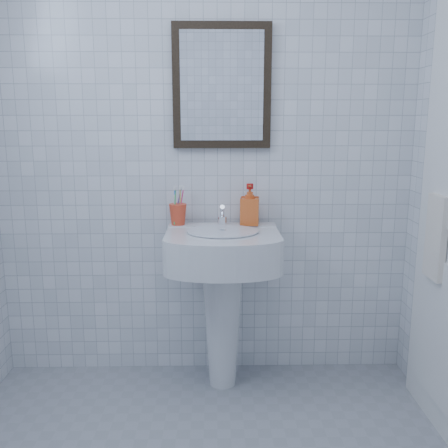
{
  "coord_description": "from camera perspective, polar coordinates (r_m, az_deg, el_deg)",
  "views": [
    {
      "loc": [
        0.05,
        -1.43,
        1.38
      ],
      "look_at": [
        0.1,
        0.86,
        0.9
      ],
      "focal_mm": 40.0,
      "sensor_mm": 36.0,
      "label": 1
    }
  ],
  "objects": [
    {
      "name": "toothbrush_cup",
      "position": [
        2.59,
        -5.29,
        1.1
      ],
      "size": [
        0.12,
        0.12,
        0.11
      ],
      "primitive_type": null,
      "rotation": [
        0.0,
        0.0,
        -0.35
      ],
      "color": "#E24225",
      "rests_on": "washbasin"
    },
    {
      "name": "hand_towel",
      "position": [
        2.42,
        23.06,
        -1.41
      ],
      "size": [
        0.03,
        0.16,
        0.38
      ],
      "primitive_type": "cube",
      "color": "white",
      "rests_on": "towel_ring"
    },
    {
      "name": "soap_dispenser",
      "position": [
        2.58,
        2.96,
        2.24
      ],
      "size": [
        0.11,
        0.11,
        0.21
      ],
      "primitive_type": "imported",
      "rotation": [
        0.0,
        0.0,
        -0.12
      ],
      "color": "red",
      "rests_on": "washbasin"
    },
    {
      "name": "wall_back",
      "position": [
        2.64,
        -2.27,
        8.91
      ],
      "size": [
        2.2,
        0.02,
        2.5
      ],
      "primitive_type": "cube",
      "color": "white",
      "rests_on": "ground"
    },
    {
      "name": "wall_front",
      "position": [
        0.27,
        -12.88,
        -17.55
      ],
      "size": [
        2.2,
        0.02,
        2.5
      ],
      "primitive_type": "cube",
      "color": "white",
      "rests_on": "ground"
    },
    {
      "name": "towel_ring",
      "position": [
        2.39,
        23.84,
        2.8
      ],
      "size": [
        0.01,
        0.18,
        0.18
      ],
      "primitive_type": "torus",
      "rotation": [
        0.0,
        1.57,
        0.0
      ],
      "color": "silver",
      "rests_on": "wall_right"
    },
    {
      "name": "faucet",
      "position": [
        2.57,
        -0.21,
        0.84
      ],
      "size": [
        0.05,
        0.1,
        0.12
      ],
      "color": "silver",
      "rests_on": "washbasin"
    },
    {
      "name": "washbasin",
      "position": [
        2.55,
        -0.17,
        -6.66
      ],
      "size": [
        0.56,
        0.41,
        0.86
      ],
      "color": "silver",
      "rests_on": "ground"
    },
    {
      "name": "wall_mirror",
      "position": [
        2.62,
        -0.25,
        15.47
      ],
      "size": [
        0.5,
        0.04,
        0.62
      ],
      "color": "black",
      "rests_on": "wall_back"
    }
  ]
}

